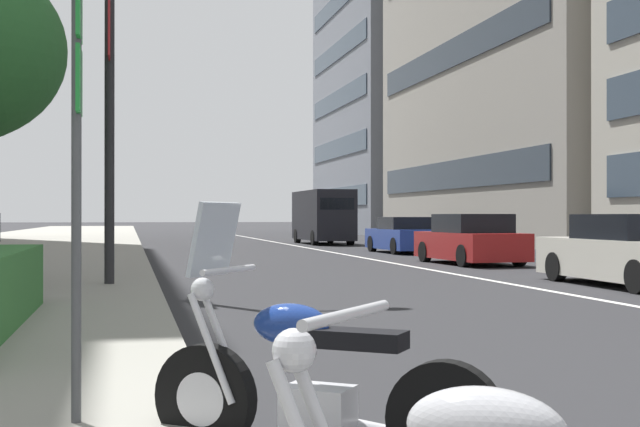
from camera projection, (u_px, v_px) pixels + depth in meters
lane_centre_stripe at (305, 247)px, 38.22m from camera, size 110.00×0.16×0.01m
motorcycle_mid_row at (312, 386)px, 4.83m from camera, size 1.33×1.77×1.48m
car_approaching_light at (634, 253)px, 17.04m from camera, size 4.72×1.98×1.43m
car_mid_block_traffic at (470, 241)px, 24.99m from camera, size 4.32×2.03×1.45m
car_following_behind at (404, 236)px, 32.59m from camera, size 4.21×1.98×1.36m
delivery_van_ahead at (323, 216)px, 43.01m from camera, size 5.90×2.08×2.66m
parking_sign_by_curb at (77, 136)px, 5.19m from camera, size 0.32×0.06×2.76m
street_lamp_with_banners at (128, 34)px, 15.92m from camera, size 1.26×2.28×7.57m
office_tower_near_left at (437, 12)px, 72.38m from camera, size 19.58×17.27×37.11m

